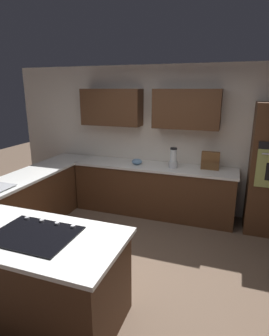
% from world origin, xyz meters
% --- Properties ---
extents(ground_plane, '(14.00, 14.00, 0.00)m').
position_xyz_m(ground_plane, '(0.00, 0.00, 0.00)').
color(ground_plane, brown).
extents(wall_back, '(6.00, 0.44, 2.60)m').
position_xyz_m(wall_back, '(0.06, -2.05, 1.43)').
color(wall_back, silver).
rests_on(wall_back, ground).
extents(lower_cabinets_back, '(2.80, 0.60, 0.86)m').
position_xyz_m(lower_cabinets_back, '(0.10, -1.72, 0.43)').
color(lower_cabinets_back, '#472B19').
rests_on(lower_cabinets_back, ground).
extents(countertop_back, '(2.84, 0.64, 0.04)m').
position_xyz_m(countertop_back, '(0.10, -1.72, 0.88)').
color(countertop_back, silver).
rests_on(countertop_back, lower_cabinets_back).
extents(lower_cabinets_side, '(0.60, 2.90, 0.86)m').
position_xyz_m(lower_cabinets_side, '(1.82, -0.55, 0.43)').
color(lower_cabinets_side, '#472B19').
rests_on(lower_cabinets_side, ground).
extents(countertop_side, '(0.64, 2.94, 0.04)m').
position_xyz_m(countertop_side, '(1.82, -0.55, 0.88)').
color(countertop_side, silver).
rests_on(countertop_side, lower_cabinets_side).
extents(island_base, '(1.60, 0.83, 0.86)m').
position_xyz_m(island_base, '(0.47, 0.98, 0.43)').
color(island_base, '#472B19').
rests_on(island_base, ground).
extents(island_top, '(1.68, 0.91, 0.04)m').
position_xyz_m(island_top, '(0.47, 0.98, 0.88)').
color(island_top, silver).
rests_on(island_top, island_base).
extents(cooktop, '(0.76, 0.56, 0.03)m').
position_xyz_m(cooktop, '(0.47, 0.97, 0.91)').
color(cooktop, black).
rests_on(cooktop, island_top).
extents(blender, '(0.15, 0.15, 0.34)m').
position_xyz_m(blender, '(-0.25, -1.69, 1.05)').
color(blender, silver).
rests_on(blender, countertop_back).
extents(mixing_bowl, '(0.19, 0.19, 0.10)m').
position_xyz_m(mixing_bowl, '(0.40, -1.69, 0.95)').
color(mixing_bowl, '#668CB2').
rests_on(mixing_bowl, countertop_back).
extents(spice_rack, '(0.29, 0.11, 0.30)m').
position_xyz_m(spice_rack, '(-0.85, -1.80, 1.05)').
color(spice_rack, brown).
rests_on(spice_rack, countertop_back).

